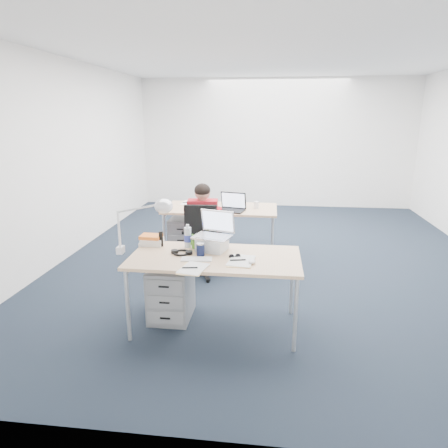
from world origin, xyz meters
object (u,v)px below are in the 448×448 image
Objects in this scene: wireless_keyboard at (197,259)px; silver_laptop at (212,232)px; computer_mouse at (252,262)px; desk_lamp at (136,225)px; drawer_pedestal_far at (184,236)px; headphones at (182,252)px; desk_near at (215,261)px; desk_far at (221,211)px; office_chair at (203,255)px; dark_laptop at (231,202)px; bear_figurine at (194,241)px; drawer_pedestal_near at (171,292)px; book_stack at (152,240)px; can_koozie at (201,249)px; sunglasses at (235,257)px; seated_person at (204,228)px; water_bottle at (188,236)px; far_cup at (256,205)px; cordless_phone at (161,239)px.

silver_laptop is at bearing 65.01° from wireless_keyboard.
desk_lamp is at bearing -178.35° from computer_mouse.
drawer_pedestal_far is 2.14m from headphones.
desk_far is at bearing 95.80° from desk_near.
computer_mouse is (0.70, -1.42, 0.47)m from office_chair.
desk_lamp is (-0.42, -0.05, 0.27)m from headphones.
dark_laptop is at bearing 81.17° from wireless_keyboard.
bear_figurine is at bearing 70.27° from headphones.
silver_laptop is (0.42, 0.04, 0.64)m from drawer_pedestal_near.
bear_figurine reaches higher than drawer_pedestal_near.
drawer_pedestal_near is 2.43× the size of book_stack.
can_koozie is at bearing -21.28° from drawer_pedestal_near.
sunglasses is 0.20× the size of desk_lamp.
sunglasses is at bearing -4.45° from can_koozie.
seated_person is 1.42m from headphones.
desk_lamp reaches higher than seated_person.
can_koozie is at bearing -54.18° from water_bottle.
seated_person is at bearing 98.55° from can_koozie.
desk_far is at bearing 94.43° from bear_figurine.
silver_laptop reaches higher than can_koozie.
book_stack is (0.06, -1.81, 0.51)m from drawer_pedestal_far.
desk_far is at bearing 93.54° from headphones.
computer_mouse is 0.27× the size of dark_laptop.
dark_laptop is at bearing 57.85° from office_chair.
far_cup is at bearing 81.56° from desk_near.
office_chair reaches higher than desk_far.
book_stack is (-0.69, 0.27, 0.10)m from desk_near.
bear_figurine reaches higher than computer_mouse.
bear_figurine is at bearing -106.35° from far_cup.
drawer_pedestal_near is 0.61m from wireless_keyboard.
sunglasses is (0.33, -0.03, -0.05)m from can_koozie.
drawer_pedestal_near is 5.53× the size of computer_mouse.
seated_person reaches higher than desk_far.
sunglasses is at bearing -70.14° from dark_laptop.
silver_laptop is at bearing -6.40° from bear_figurine.
headphones reaches higher than desk_far.
desk_far is 10.36× the size of cordless_phone.
dark_laptop is 0.42m from far_cup.
computer_mouse is at bearing 7.70° from desk_lamp.
cordless_phone reaches higher than drawer_pedestal_far.
water_bottle is 0.28m from cordless_phone.
sunglasses is at bearing -23.52° from bear_figurine.
office_chair reaches higher than far_cup.
dark_laptop is (0.70, 1.85, -0.15)m from desk_lamp.
water_bottle is at bearing 163.57° from bear_figurine.
headphones is 1.87× the size of sunglasses.
computer_mouse is at bearing -70.98° from seated_person.
desk_lamp is at bearing -149.83° from bear_figurine.
desk_far is 1.65× the size of office_chair.
dark_laptop reaches higher than far_cup.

